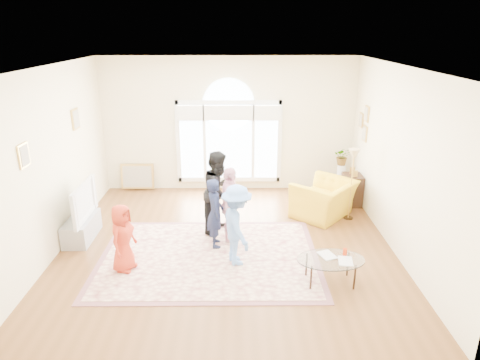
{
  "coord_description": "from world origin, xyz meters",
  "views": [
    {
      "loc": [
        0.19,
        -7.02,
        3.79
      ],
      "look_at": [
        0.25,
        0.3,
        1.17
      ],
      "focal_mm": 32.0,
      "sensor_mm": 36.0,
      "label": 1
    }
  ],
  "objects_px": {
    "television": "(78,201)",
    "armchair": "(324,199)",
    "area_rug": "(209,257)",
    "coffee_table": "(331,260)",
    "tv_console": "(82,228)"
  },
  "relations": [
    {
      "from": "television",
      "to": "armchair",
      "type": "relative_size",
      "value": 0.99
    },
    {
      "from": "television",
      "to": "area_rug",
      "type": "bearing_deg",
      "value": -16.64
    },
    {
      "from": "television",
      "to": "coffee_table",
      "type": "xyz_separation_m",
      "value": [
        4.39,
        -1.53,
        -0.36
      ]
    },
    {
      "from": "area_rug",
      "to": "armchair",
      "type": "height_order",
      "value": "armchair"
    },
    {
      "from": "area_rug",
      "to": "coffee_table",
      "type": "bearing_deg",
      "value": -22.35
    },
    {
      "from": "coffee_table",
      "to": "armchair",
      "type": "bearing_deg",
      "value": 79.96
    },
    {
      "from": "television",
      "to": "armchair",
      "type": "distance_m",
      "value": 4.88
    },
    {
      "from": "coffee_table",
      "to": "television",
      "type": "bearing_deg",
      "value": 159.26
    },
    {
      "from": "coffee_table",
      "to": "armchair",
      "type": "height_order",
      "value": "armchair"
    },
    {
      "from": "area_rug",
      "to": "armchair",
      "type": "bearing_deg",
      "value": 36.63
    },
    {
      "from": "tv_console",
      "to": "coffee_table",
      "type": "relative_size",
      "value": 0.94
    },
    {
      "from": "area_rug",
      "to": "tv_console",
      "type": "xyz_separation_m",
      "value": [
        -2.45,
        0.73,
        0.2
      ]
    },
    {
      "from": "television",
      "to": "coffee_table",
      "type": "height_order",
      "value": "television"
    },
    {
      "from": "area_rug",
      "to": "television",
      "type": "distance_m",
      "value": 2.66
    },
    {
      "from": "armchair",
      "to": "television",
      "type": "bearing_deg",
      "value": -37.12
    }
  ]
}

